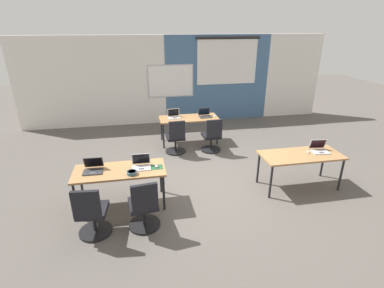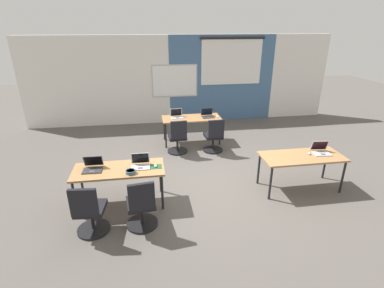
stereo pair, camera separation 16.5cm
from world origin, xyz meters
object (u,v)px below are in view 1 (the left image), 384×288
Objects in this scene: desk_far_center at (189,120)px; mouse_near_left_inner at (156,166)px; mouse_near_right_end at (308,152)px; chair_far_left at (176,140)px; laptop_far_right at (205,115)px; desk_near_left at (120,173)px; laptop_near_left_inner at (141,165)px; chair_near_left_inner at (144,209)px; laptop_near_right_end at (319,149)px; snack_bowl at (132,172)px; mouse_far_right at (215,116)px; laptop_near_left_end at (93,169)px; laptop_far_left at (174,116)px; chair_near_left_end at (92,215)px; chair_far_right at (212,138)px; desk_near_right at (301,157)px.

mouse_near_left_inner is at bearing -111.26° from desk_far_center.
chair_far_left is at bearing 139.14° from mouse_near_right_end.
mouse_near_right_end is at bearing -64.91° from laptop_far_right.
laptop_near_left_inner reaches higher than desk_near_left.
mouse_near_left_inner is 0.87m from chair_near_left_inner.
laptop_near_right_end reaches higher than snack_bowl.
desk_near_left is 4.78× the size of laptop_near_left_inner.
desk_near_left is 1.74× the size of chair_far_left.
chair_near_left_inner is at bearing -120.69° from mouse_far_right.
chair_near_left_inner is 2.71× the size of laptop_near_left_end.
laptop_near_right_end is 3.81m from laptop_far_left.
laptop_far_left is 0.39× the size of chair_near_left_end.
laptop_far_right is at bearing -10.43° from laptop_far_left.
laptop_far_left is (-1.11, 0.13, 0.03)m from mouse_far_right.
mouse_near_right_end reaches higher than desk_near_left.
chair_far_left is at bearing -6.27° from chair_far_right.
chair_far_right is at bearing 38.80° from laptop_near_left_end.
snack_bowl is at bearing 61.95° from chair_far_left.
desk_near_right is 1.74× the size of chair_far_left.
laptop_near_right_end is 2.04× the size of snack_bowl.
desk_far_center is 0.47m from laptop_far_right.
mouse_far_right is 0.11× the size of chair_near_left_inner.
mouse_near_left_inner reaches higher than desk_near_right.
mouse_near_left_inner is at bearing -123.18° from mouse_far_right.
desk_far_center is 3.83m from chair_near_left_inner.
mouse_far_right is 0.91× the size of mouse_near_left_inner.
laptop_near_left_end is at bearing -136.61° from laptop_far_right.
chair_near_left_end reaches higher than mouse_near_left_inner.
laptop_near_left_inner reaches higher than snack_bowl.
chair_near_left_inner is at bearing -166.21° from desk_near_right.
desk_near_right is 4.78× the size of laptop_near_left_inner.
mouse_near_left_inner is 0.32× the size of laptop_near_left_end.
chair_far_left is 3.01m from chair_near_left_inner.
chair_near_left_inner is at bearing 54.45° from chair_far_right.
mouse_near_right_end is 0.33× the size of laptop_near_left_end.
laptop_near_left_inner reaches higher than laptop_near_right_end.
mouse_near_right_end is at bearing -173.44° from chair_near_left_inner.
chair_far_right is at bearing -92.03° from laptop_far_right.
laptop_near_left_inner reaches higher than laptop_far_right.
chair_far_right and chair_far_left have the same top height.
mouse_far_right is at bearing 110.63° from desk_near_right.
laptop_near_right_end is 4.44m from chair_near_left_end.
snack_bowl reaches higher than desk_near_left.
desk_near_right is 3.29m from snack_bowl.
chair_near_left_end reaches higher than snack_bowl.
laptop_far_right is 0.97× the size of laptop_far_left.
chair_near_left_end reaches higher than mouse_near_right_end.
snack_bowl is at bearing -44.22° from desk_near_left.
laptop_far_right reaches higher than mouse_far_right.
mouse_far_right is at bearing -15.11° from laptop_far_right.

